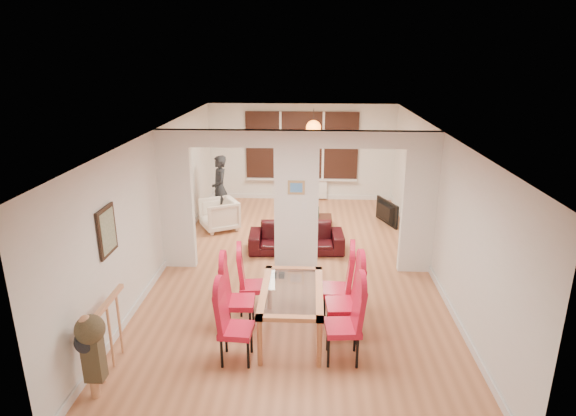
# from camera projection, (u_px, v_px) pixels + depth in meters

# --- Properties ---
(floor) EXTENTS (5.00, 9.00, 0.01)m
(floor) POSITION_uv_depth(u_px,v_px,m) (296.00, 267.00, 9.11)
(floor) COLOR #B9724A
(floor) RESTS_ON ground
(room_walls) EXTENTS (5.00, 9.00, 2.60)m
(room_walls) POSITION_uv_depth(u_px,v_px,m) (296.00, 202.00, 8.71)
(room_walls) COLOR silver
(room_walls) RESTS_ON floor
(divider_wall) EXTENTS (5.00, 0.18, 2.60)m
(divider_wall) POSITION_uv_depth(u_px,v_px,m) (296.00, 202.00, 8.71)
(divider_wall) COLOR white
(divider_wall) RESTS_ON floor
(bay_window_blinds) EXTENTS (3.00, 0.08, 1.80)m
(bay_window_blinds) POSITION_uv_depth(u_px,v_px,m) (302.00, 146.00, 12.86)
(bay_window_blinds) COLOR black
(bay_window_blinds) RESTS_ON room_walls
(radiator) EXTENTS (1.40, 0.08, 0.50)m
(radiator) POSITION_uv_depth(u_px,v_px,m) (301.00, 189.00, 13.20)
(radiator) COLOR white
(radiator) RESTS_ON floor
(pendant_light) EXTENTS (0.36, 0.36, 0.36)m
(pendant_light) POSITION_uv_depth(u_px,v_px,m) (313.00, 128.00, 11.57)
(pendant_light) COLOR orange
(pendant_light) RESTS_ON room_walls
(stair_newel) EXTENTS (0.40, 1.20, 1.10)m
(stair_newel) POSITION_uv_depth(u_px,v_px,m) (108.00, 333.00, 6.01)
(stair_newel) COLOR tan
(stair_newel) RESTS_ON floor
(wall_poster) EXTENTS (0.04, 0.52, 0.67)m
(wall_poster) POSITION_uv_depth(u_px,v_px,m) (107.00, 231.00, 6.45)
(wall_poster) COLOR gray
(wall_poster) RESTS_ON room_walls
(pillar_photo) EXTENTS (0.30, 0.03, 0.25)m
(pillar_photo) POSITION_uv_depth(u_px,v_px,m) (296.00, 187.00, 8.52)
(pillar_photo) COLOR #4C8CD8
(pillar_photo) RESTS_ON divider_wall
(dining_table) EXTENTS (0.87, 1.54, 0.72)m
(dining_table) POSITION_uv_depth(u_px,v_px,m) (292.00, 312.00, 6.84)
(dining_table) COLOR #B46B42
(dining_table) RESTS_ON floor
(dining_chair_la) EXTENTS (0.45, 0.45, 1.06)m
(dining_chair_la) POSITION_uv_depth(u_px,v_px,m) (236.00, 325.00, 6.22)
(dining_chair_la) COLOR red
(dining_chair_la) RESTS_ON floor
(dining_chair_lb) EXTENTS (0.46, 0.46, 1.09)m
(dining_chair_lb) POSITION_uv_depth(u_px,v_px,m) (239.00, 297.00, 6.89)
(dining_chair_lb) COLOR red
(dining_chair_lb) RESTS_ON floor
(dining_chair_lc) EXTENTS (0.46, 0.46, 1.02)m
(dining_chair_lc) POSITION_uv_depth(u_px,v_px,m) (253.00, 282.00, 7.42)
(dining_chair_lc) COLOR red
(dining_chair_lc) RESTS_ON floor
(dining_chair_ra) EXTENTS (0.49, 0.49, 1.12)m
(dining_chair_ra) POSITION_uv_depth(u_px,v_px,m) (343.00, 322.00, 6.23)
(dining_chair_ra) COLOR red
(dining_chair_ra) RESTS_ON floor
(dining_chair_rb) EXTENTS (0.50, 0.50, 1.17)m
(dining_chair_rb) POSITION_uv_depth(u_px,v_px,m) (343.00, 300.00, 6.73)
(dining_chair_rb) COLOR red
(dining_chair_rb) RESTS_ON floor
(dining_chair_rc) EXTENTS (0.47, 0.47, 1.11)m
(dining_chair_rc) POSITION_uv_depth(u_px,v_px,m) (337.00, 285.00, 7.23)
(dining_chair_rc) COLOR red
(dining_chair_rc) RESTS_ON floor
(sofa) EXTENTS (1.95, 0.84, 0.56)m
(sofa) POSITION_uv_depth(u_px,v_px,m) (296.00, 238.00, 9.80)
(sofa) COLOR black
(sofa) RESTS_ON floor
(armchair) EXTENTS (1.03, 1.04, 0.71)m
(armchair) POSITION_uv_depth(u_px,v_px,m) (219.00, 215.00, 10.97)
(armchair) COLOR silver
(armchair) RESTS_ON floor
(person) EXTENTS (0.68, 0.56, 1.60)m
(person) POSITION_uv_depth(u_px,v_px,m) (220.00, 189.00, 11.36)
(person) COLOR black
(person) RESTS_ON floor
(television) EXTENTS (0.95, 0.46, 0.56)m
(television) POSITION_uv_depth(u_px,v_px,m) (383.00, 212.00, 11.35)
(television) COLOR black
(television) RESTS_ON floor
(coffee_table) EXTENTS (1.15, 0.83, 0.24)m
(coffee_table) POSITION_uv_depth(u_px,v_px,m) (309.00, 221.00, 11.24)
(coffee_table) COLOR #341912
(coffee_table) RESTS_ON floor
(bottle) EXTENTS (0.07, 0.07, 0.29)m
(bottle) POSITION_uv_depth(u_px,v_px,m) (317.00, 212.00, 11.08)
(bottle) COLOR #143F19
(bottle) RESTS_ON coffee_table
(bowl) EXTENTS (0.23, 0.23, 0.06)m
(bowl) POSITION_uv_depth(u_px,v_px,m) (315.00, 214.00, 11.25)
(bowl) COLOR #341912
(bowl) RESTS_ON coffee_table
(shoes) EXTENTS (0.25, 0.27, 0.10)m
(shoes) POSITION_uv_depth(u_px,v_px,m) (278.00, 273.00, 8.75)
(shoes) COLOR black
(shoes) RESTS_ON floor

